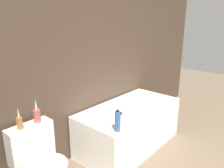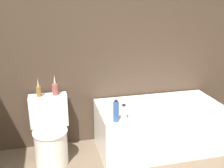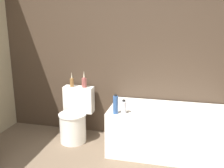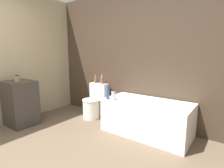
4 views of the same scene
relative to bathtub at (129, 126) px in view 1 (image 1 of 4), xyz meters
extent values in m
cube|color=#423326|center=(-0.83, 0.41, 1.01)|extent=(6.40, 0.06, 2.60)
cube|color=white|center=(0.00, 0.00, 0.00)|extent=(1.45, 0.72, 0.57)
cube|color=#B7BCC6|center=(0.00, 0.00, 0.28)|extent=(1.25, 0.52, 0.01)
cylinder|color=white|center=(-1.27, -0.02, 0.11)|extent=(0.38, 0.38, 0.02)
cube|color=white|center=(-1.27, 0.24, 0.24)|extent=(0.43, 0.16, 0.37)
cylinder|color=olive|center=(-1.36, 0.23, 0.48)|extent=(0.05, 0.05, 0.11)
sphere|color=olive|center=(-1.36, 0.23, 0.54)|extent=(0.04, 0.04, 0.04)
cone|color=beige|center=(-1.36, 0.23, 0.59)|extent=(0.02, 0.02, 0.10)
cylinder|color=#994C47|center=(-1.18, 0.24, 0.49)|extent=(0.07, 0.07, 0.13)
sphere|color=#994C47|center=(-1.18, 0.24, 0.55)|extent=(0.04, 0.04, 0.04)
cone|color=beige|center=(-1.18, 0.24, 0.61)|extent=(0.02, 0.02, 0.11)
cylinder|color=#335999|center=(-0.61, -0.30, 0.39)|extent=(0.06, 0.06, 0.22)
cylinder|color=black|center=(-0.61, -0.30, 0.51)|extent=(0.03, 0.03, 0.02)
cylinder|color=silver|center=(-0.51, -0.26, 0.36)|extent=(0.07, 0.07, 0.15)
cylinder|color=black|center=(-0.51, -0.26, 0.44)|extent=(0.04, 0.04, 0.02)
camera|label=1|loc=(-2.15, -1.58, 1.39)|focal=35.00mm
camera|label=2|loc=(-1.21, -2.62, 1.50)|focal=42.00mm
camera|label=3|loc=(0.04, -3.13, 1.41)|focal=42.00mm
camera|label=4|loc=(1.21, -2.64, 1.07)|focal=28.00mm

